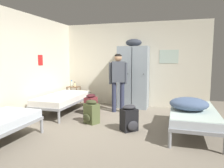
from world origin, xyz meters
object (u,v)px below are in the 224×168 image
object	(u,v)px
locker_bank	(133,76)
backpack_black	(129,119)
person_traveler	(118,77)
lotion_bottle	(75,84)
water_bottle	(72,84)
bed_left_rear	(63,99)
bedding_heap	(189,104)
backpack_maroon	(91,105)
shelf_unit	(74,93)
bed_right	(193,114)
backpack_olive	(91,112)

from	to	relation	value
locker_bank	backpack_black	world-z (taller)	locker_bank
person_traveler	lotion_bottle	size ratio (longest dim) A/B	9.71
water_bottle	lotion_bottle	xyz separation A→B (m)	(0.15, -0.06, -0.02)
bed_left_rear	bedding_heap	world-z (taller)	bedding_heap
bed_left_rear	person_traveler	distance (m)	1.65
backpack_maroon	shelf_unit	bearing A→B (deg)	134.49
bedding_heap	lotion_bottle	size ratio (longest dim) A/B	4.38
shelf_unit	lotion_bottle	size ratio (longest dim) A/B	3.41
shelf_unit	backpack_black	distance (m)	3.14
shelf_unit	bedding_heap	size ratio (longest dim) A/B	0.78
shelf_unit	person_traveler	size ratio (longest dim) A/B	0.35
bed_right	backpack_black	bearing A→B (deg)	-167.38
bedding_heap	backpack_black	world-z (taller)	bedding_heap
locker_bank	backpack_olive	xyz separation A→B (m)	(-0.61, -1.87, -0.71)
bedding_heap	backpack_olive	bearing A→B (deg)	176.99
bed_right	backpack_olive	bearing A→B (deg)	-179.17
bed_left_rear	backpack_maroon	bearing A→B (deg)	3.86
lotion_bottle	backpack_olive	size ratio (longest dim) A/B	0.30
locker_bank	shelf_unit	distance (m)	2.09
bed_right	water_bottle	bearing A→B (deg)	153.41
lotion_bottle	backpack_olive	world-z (taller)	lotion_bottle
bed_right	water_bottle	world-z (taller)	water_bottle
lotion_bottle	backpack_black	xyz separation A→B (m)	(2.27, -2.06, -0.38)
shelf_unit	water_bottle	distance (m)	0.33
water_bottle	lotion_bottle	world-z (taller)	water_bottle
person_traveler	backpack_black	world-z (taller)	person_traveler
backpack_black	bed_right	bearing A→B (deg)	12.62
person_traveler	backpack_black	bearing A→B (deg)	-66.39
bedding_heap	backpack_maroon	size ratio (longest dim) A/B	1.33
backpack_black	water_bottle	bearing A→B (deg)	138.81
shelf_unit	bed_left_rear	distance (m)	1.18
water_bottle	backpack_black	size ratio (longest dim) A/B	0.38
water_bottle	backpack_maroon	xyz separation A→B (m)	(1.15, -1.11, -0.40)
locker_bank	person_traveler	distance (m)	0.72
person_traveler	lotion_bottle	bearing A→B (deg)	159.84
bed_right	bedding_heap	size ratio (longest dim) A/B	2.59
locker_bank	backpack_maroon	world-z (taller)	locker_bank
water_bottle	locker_bank	bearing A→B (deg)	-0.04
bedding_heap	water_bottle	distance (m)	4.09
shelf_unit	water_bottle	world-z (taller)	water_bottle
bed_right	water_bottle	size ratio (longest dim) A/B	9.21
backpack_olive	backpack_black	world-z (taller)	same
locker_bank	bed_right	world-z (taller)	locker_bank
person_traveler	lotion_bottle	world-z (taller)	person_traveler
bed_left_rear	bed_right	distance (m)	3.41
backpack_olive	bed_right	bearing A→B (deg)	0.83
locker_bank	backpack_maroon	xyz separation A→B (m)	(-0.92, -1.11, -0.71)
bed_left_rear	water_bottle	xyz separation A→B (m)	(-0.33, 1.17, 0.28)
backpack_maroon	bedding_heap	bearing A→B (deg)	-19.67
bed_right	person_traveler	size ratio (longest dim) A/B	1.17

